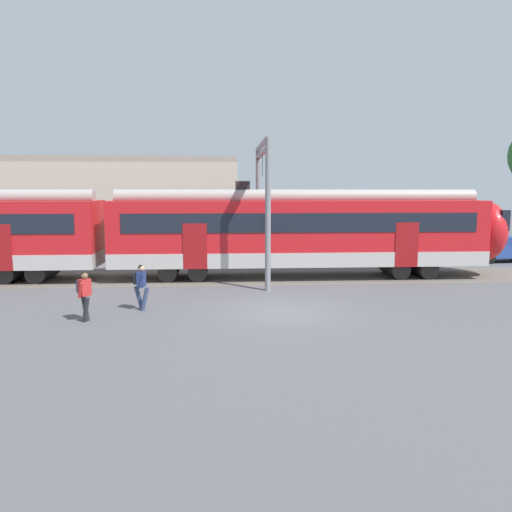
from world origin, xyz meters
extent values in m
plane|color=#515156|center=(0.00, 0.00, 0.00)|extent=(160.00, 160.00, 0.00)
cube|color=#605951|center=(-9.48, 7.04, 0.01)|extent=(80.00, 4.40, 0.01)
cube|color=#B7B2AD|center=(1.52, 7.04, 1.05)|extent=(18.00, 3.06, 0.70)
cube|color=red|center=(1.52, 7.04, 2.60)|extent=(18.00, 3.00, 2.40)
cube|color=black|center=(1.52, 5.53, 2.80)|extent=(16.56, 0.03, 0.90)
cube|color=maroon|center=(6.47, 5.52, 1.75)|extent=(1.10, 0.04, 2.10)
cube|color=maroon|center=(-3.43, 5.52, 1.75)|extent=(1.10, 0.04, 2.10)
cylinder|color=#9C9793|center=(1.52, 7.04, 3.98)|extent=(17.64, 0.70, 0.70)
cube|color=black|center=(-1.18, 7.04, 4.53)|extent=(0.70, 0.12, 0.40)
cylinder|color=black|center=(7.80, 7.04, 0.45)|extent=(0.90, 2.40, 0.90)
cylinder|color=black|center=(6.40, 7.04, 0.45)|extent=(0.90, 2.40, 0.90)
cylinder|color=black|center=(-3.36, 7.04, 0.45)|extent=(0.90, 2.40, 0.90)
cylinder|color=black|center=(-4.76, 7.04, 0.45)|extent=(0.90, 2.40, 0.90)
ellipsoid|color=red|center=(11.07, 7.04, 2.25)|extent=(1.80, 2.85, 2.95)
cube|color=black|center=(11.42, 7.04, 2.85)|extent=(0.40, 2.40, 1.00)
cylinder|color=black|center=(-10.80, 7.04, 0.45)|extent=(0.90, 2.40, 0.90)
cylinder|color=black|center=(-12.20, 7.04, 0.45)|extent=(0.90, 2.40, 0.90)
cylinder|color=#28282D|center=(-6.64, -0.94, 0.43)|extent=(0.37, 0.34, 0.87)
cylinder|color=#28282D|center=(-6.75, -0.62, 0.43)|extent=(0.37, 0.34, 0.87)
cube|color=red|center=(-6.70, -0.78, 1.14)|extent=(0.41, 0.43, 0.56)
cylinder|color=red|center=(-6.62, -0.56, 1.09)|extent=(0.25, 0.22, 0.52)
cylinder|color=red|center=(-6.77, -1.00, 1.09)|extent=(0.25, 0.22, 0.52)
sphere|color=brown|center=(-6.68, -0.79, 1.53)|extent=(0.22, 0.22, 0.22)
sphere|color=black|center=(-6.70, -0.78, 1.56)|extent=(0.20, 0.20, 0.20)
cube|color=navy|center=(-6.84, -0.67, 1.16)|extent=(0.30, 0.32, 0.40)
cylinder|color=navy|center=(-4.96, 0.54, 0.43)|extent=(0.37, 0.21, 0.87)
cylinder|color=navy|center=(-5.20, 0.77, 0.43)|extent=(0.37, 0.21, 0.87)
cube|color=navy|center=(-5.08, 0.66, 1.14)|extent=(0.30, 0.40, 0.56)
cylinder|color=navy|center=(-5.12, 0.89, 1.09)|extent=(0.26, 0.13, 0.52)
cylinder|color=navy|center=(-5.04, 0.43, 1.09)|extent=(0.26, 0.13, 0.52)
sphere|color=tan|center=(-5.06, 0.65, 1.53)|extent=(0.22, 0.22, 0.22)
sphere|color=black|center=(-5.08, 0.66, 1.56)|extent=(0.20, 0.20, 0.20)
cube|color=black|center=(-5.26, 0.69, 1.16)|extent=(0.21, 0.30, 0.40)
cube|color=#284799|center=(14.64, 11.50, 0.64)|extent=(4.06, 1.79, 0.68)
cube|color=navy|center=(14.49, 11.49, 1.26)|extent=(1.95, 1.51, 0.56)
cylinder|color=black|center=(13.37, 12.23, 0.30)|extent=(0.61, 0.22, 0.60)
cylinder|color=black|center=(13.43, 10.67, 0.30)|extent=(0.61, 0.22, 0.60)
cylinder|color=gray|center=(-0.23, 3.84, 3.25)|extent=(0.24, 0.24, 6.50)
cylinder|color=gray|center=(-0.23, 10.24, 3.25)|extent=(0.24, 0.24, 6.50)
cube|color=gray|center=(-0.23, 7.04, 6.45)|extent=(0.20, 6.40, 0.16)
cube|color=gray|center=(-0.23, 7.04, 6.05)|extent=(0.20, 6.40, 0.16)
cylinder|color=black|center=(-0.23, 7.04, 5.45)|extent=(0.03, 0.03, 1.00)
cube|color=beige|center=(-11.14, 16.90, 3.00)|extent=(19.82, 5.00, 6.00)
cube|color=#9F9686|center=(-11.14, 16.90, 6.20)|extent=(19.82, 5.00, 0.40)
camera|label=1|loc=(-2.07, -17.25, 4.37)|focal=35.00mm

